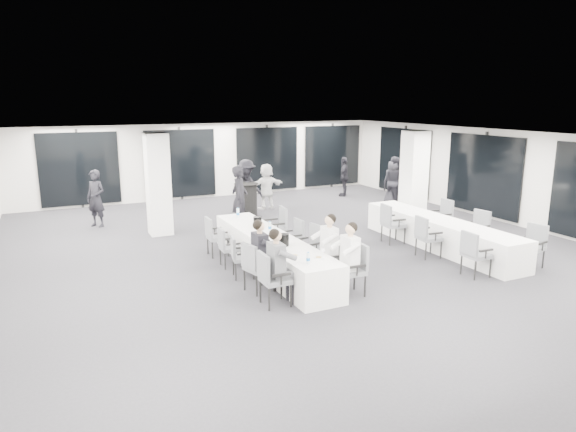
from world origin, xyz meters
name	(u,v)px	position (x,y,z in m)	size (l,w,h in m)	color
room	(312,187)	(0.89, 1.11, 1.39)	(14.04, 16.04, 2.84)	#26262B
column_left	(158,184)	(-2.80, 3.20, 1.40)	(0.60, 0.60, 2.80)	white
column_right	(414,179)	(4.20, 1.00, 1.40)	(0.60, 0.60, 2.80)	white
banquet_table_main	(271,253)	(-1.23, -0.93, 0.38)	(0.90, 5.00, 0.75)	silver
banquet_table_side	(439,234)	(3.27, -1.25, 0.38)	(0.90, 5.00, 0.75)	silver
cocktail_table	(246,200)	(0.16, 4.21, 0.54)	(0.77, 0.77, 1.07)	black
chair_main_left_near	(271,276)	(-2.06, -2.83, 0.58)	(0.52, 0.58, 1.01)	#55585D
chair_main_left_second	(255,264)	(-2.06, -2.07, 0.56)	(0.60, 0.63, 0.99)	#55585D
chair_main_left_mid	(239,254)	(-2.05, -1.15, 0.51)	(0.53, 0.56, 0.89)	#55585D
chair_main_left_fourth	(227,245)	(-2.05, -0.36, 0.51)	(0.47, 0.52, 0.89)	#55585D
chair_main_left_far	(214,234)	(-2.06, 0.56, 0.54)	(0.48, 0.54, 0.94)	#55585D
chair_main_right_near	(355,266)	(-0.39, -3.00, 0.57)	(0.54, 0.59, 1.00)	#55585D
chair_main_right_second	(334,257)	(-0.39, -2.22, 0.54)	(0.54, 0.58, 0.94)	#55585D
chair_main_right_mid	(312,244)	(-0.39, -1.28, 0.56)	(0.58, 0.61, 0.98)	#55585D
chair_main_right_fourth	(294,236)	(-0.39, -0.38, 0.52)	(0.48, 0.53, 0.92)	#55585D
chair_main_right_far	(278,225)	(-0.39, 0.58, 0.59)	(0.57, 0.62, 1.03)	#55585D
chair_side_left_near	(474,251)	(2.43, -3.22, 0.56)	(0.52, 0.57, 0.98)	#55585D
chair_side_left_mid	(426,234)	(2.43, -1.71, 0.57)	(0.55, 0.60, 0.99)	#55585D
chair_side_left_far	(391,221)	(2.43, -0.33, 0.59)	(0.57, 0.62, 1.03)	#55585D
chair_side_right_near	(533,243)	(4.10, -3.32, 0.56)	(0.58, 0.61, 0.97)	#55585D
chair_side_right_mid	(478,227)	(4.10, -1.70, 0.55)	(0.57, 0.60, 0.97)	#55585D
chair_side_right_far	(442,216)	(4.11, -0.38, 0.58)	(0.56, 0.61, 1.02)	#55585D
seated_guest_a	(279,262)	(-1.89, -2.83, 0.81)	(0.50, 0.38, 1.44)	#505357
seated_guest_b	(263,251)	(-1.89, -2.05, 0.81)	(0.50, 0.38, 1.44)	black
seated_guest_c	(347,255)	(-0.56, -2.99, 0.81)	(0.50, 0.38, 1.44)	silver
seated_guest_d	(327,244)	(-0.56, -2.21, 0.81)	(0.50, 0.38, 1.44)	silver
standing_guest_a	(240,193)	(-0.53, 2.92, 1.03)	(0.75, 0.61, 2.06)	black
standing_guest_b	(245,188)	(0.27, 4.63, 0.86)	(0.83, 0.50, 1.71)	black
standing_guest_c	(246,183)	(0.40, 4.83, 0.99)	(1.29, 0.66, 1.99)	black
standing_guest_d	(344,174)	(4.87, 5.95, 0.86)	(1.01, 0.57, 1.72)	black
standing_guest_e	(393,180)	(5.36, 3.50, 0.92)	(0.89, 0.54, 1.85)	black
standing_guest_f	(266,183)	(1.22, 5.06, 0.88)	(1.62, 0.62, 1.76)	silver
standing_guest_g	(96,195)	(-4.30, 4.86, 0.96)	(0.70, 0.56, 1.91)	black
standing_guest_h	(394,178)	(5.41, 3.50, 1.00)	(0.96, 0.59, 1.99)	black
ice_bucket_near	(284,240)	(-1.28, -1.71, 0.87)	(0.22, 0.22, 0.25)	black
ice_bucket_far	(257,222)	(-1.14, 0.06, 0.86)	(0.20, 0.20, 0.22)	black
water_bottle_a	(308,258)	(-1.38, -2.98, 0.86)	(0.07, 0.07, 0.21)	silver
water_bottle_b	(270,227)	(-1.08, -0.52, 0.86)	(0.07, 0.07, 0.22)	silver
water_bottle_c	(238,213)	(-1.25, 1.13, 0.87)	(0.07, 0.07, 0.23)	silver
plate_a	(294,256)	(-1.41, -2.45, 0.76)	(0.21, 0.21, 0.03)	white
plate_b	(319,257)	(-1.04, -2.75, 0.76)	(0.19, 0.19, 0.03)	white
plate_c	(284,241)	(-1.15, -1.44, 0.76)	(0.20, 0.20, 0.03)	white
wine_glass	(323,251)	(-1.00, -2.85, 0.91)	(0.08, 0.08, 0.21)	silver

